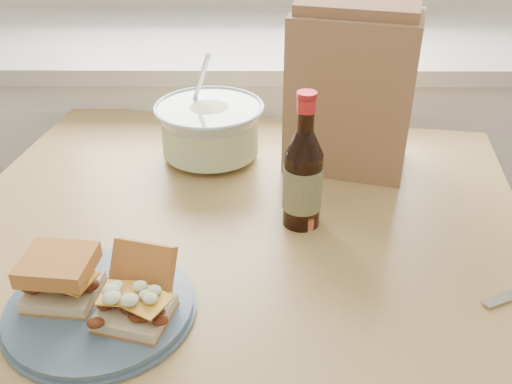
{
  "coord_description": "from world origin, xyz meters",
  "views": [
    {
      "loc": [
        0.02,
        0.08,
        1.39
      ],
      "look_at": [
        0.01,
        0.87,
        0.91
      ],
      "focal_mm": 40.0,
      "sensor_mm": 36.0,
      "label": 1
    }
  ],
  "objects_px": {
    "plate": "(101,308)",
    "coleslaw_bowl": "(210,132)",
    "dining_table": "(232,295)",
    "beer_bottle": "(303,177)",
    "paper_bag": "(351,93)"
  },
  "relations": [
    {
      "from": "plate",
      "to": "coleslaw_bowl",
      "type": "xyz_separation_m",
      "value": [
        0.12,
        0.47,
        0.05
      ]
    },
    {
      "from": "dining_table",
      "to": "beer_bottle",
      "type": "distance_m",
      "value": 0.25
    },
    {
      "from": "beer_bottle",
      "to": "dining_table",
      "type": "bearing_deg",
      "value": -165.14
    },
    {
      "from": "dining_table",
      "to": "paper_bag",
      "type": "xyz_separation_m",
      "value": [
        0.23,
        0.27,
        0.28
      ]
    },
    {
      "from": "plate",
      "to": "beer_bottle",
      "type": "bearing_deg",
      "value": 37.57
    },
    {
      "from": "coleslaw_bowl",
      "to": "paper_bag",
      "type": "bearing_deg",
      "value": -5.05
    },
    {
      "from": "paper_bag",
      "to": "beer_bottle",
      "type": "bearing_deg",
      "value": -99.83
    },
    {
      "from": "plate",
      "to": "dining_table",
      "type": "bearing_deg",
      "value": 45.37
    },
    {
      "from": "coleslaw_bowl",
      "to": "beer_bottle",
      "type": "bearing_deg",
      "value": -54.58
    },
    {
      "from": "paper_bag",
      "to": "coleslaw_bowl",
      "type": "bearing_deg",
      "value": -169.58
    },
    {
      "from": "dining_table",
      "to": "coleslaw_bowl",
      "type": "relative_size",
      "value": 5.07
    },
    {
      "from": "dining_table",
      "to": "plate",
      "type": "relative_size",
      "value": 4.37
    },
    {
      "from": "beer_bottle",
      "to": "paper_bag",
      "type": "height_order",
      "value": "paper_bag"
    },
    {
      "from": "coleslaw_bowl",
      "to": "dining_table",
      "type": "bearing_deg",
      "value": -79.71
    },
    {
      "from": "coleslaw_bowl",
      "to": "paper_bag",
      "type": "distance_m",
      "value": 0.3
    }
  ]
}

